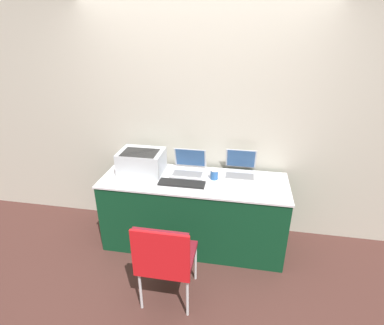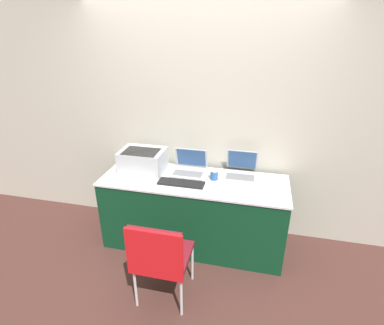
% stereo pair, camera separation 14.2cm
% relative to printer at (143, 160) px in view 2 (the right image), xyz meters
% --- Properties ---
extents(ground_plane, '(14.00, 14.00, 0.00)m').
position_rel_printer_xyz_m(ground_plane, '(0.59, -0.41, -0.93)').
color(ground_plane, '#472823').
extents(wall_back, '(8.00, 0.05, 2.60)m').
position_rel_printer_xyz_m(wall_back, '(0.59, 0.33, 0.37)').
color(wall_back, '#B7B2A3').
rests_on(wall_back, ground_plane).
extents(table, '(1.94, 0.67, 0.80)m').
position_rel_printer_xyz_m(table, '(0.59, -0.09, -0.53)').
color(table, '#0C381E').
rests_on(table, ground_plane).
extents(printer, '(0.47, 0.35, 0.24)m').
position_rel_printer_xyz_m(printer, '(0.00, 0.00, 0.00)').
color(printer, '#B2B7BC').
rests_on(printer, table).
extents(laptop_left, '(0.35, 0.32, 0.25)m').
position_rel_printer_xyz_m(laptop_left, '(0.50, 0.07, -0.07)').
color(laptop_left, '#B7B7BC').
rests_on(laptop_left, table).
extents(laptop_right, '(0.33, 0.35, 0.26)m').
position_rel_printer_xyz_m(laptop_right, '(1.06, 0.12, -0.07)').
color(laptop_right, '#B7B7BC').
rests_on(laptop_right, table).
extents(external_keyboard, '(0.47, 0.14, 0.02)m').
position_rel_printer_xyz_m(external_keyboard, '(0.49, -0.21, -0.12)').
color(external_keyboard, black).
rests_on(external_keyboard, table).
extents(coffee_cup, '(0.08, 0.08, 0.11)m').
position_rel_printer_xyz_m(coffee_cup, '(0.79, -0.03, -0.08)').
color(coffee_cup, '#285699').
rests_on(coffee_cup, table).
extents(chair, '(0.46, 0.47, 0.86)m').
position_rel_printer_xyz_m(chair, '(0.50, -0.96, -0.39)').
color(chair, maroon).
rests_on(chair, ground_plane).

